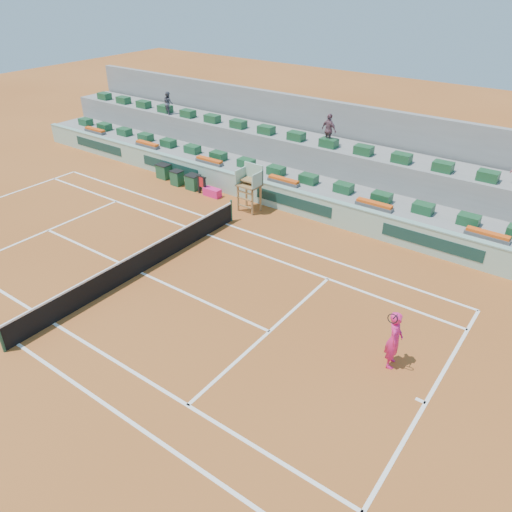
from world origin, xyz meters
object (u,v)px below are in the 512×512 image
at_px(player_bag, 212,192).
at_px(umpire_chair, 250,182).
at_px(drink_cooler_a, 193,182).
at_px(tennis_player, 394,339).

distance_m(player_bag, umpire_chair, 3.03).
distance_m(player_bag, drink_cooler_a, 1.51).
bearing_deg(tennis_player, player_bag, 152.79).
height_order(player_bag, drink_cooler_a, drink_cooler_a).
bearing_deg(umpire_chair, tennis_player, -32.29).
xyz_separation_m(player_bag, tennis_player, (13.11, -6.74, 0.78)).
relative_size(umpire_chair, drink_cooler_a, 2.86).
bearing_deg(tennis_player, drink_cooler_a, 154.83).
xyz_separation_m(player_bag, drink_cooler_a, (-1.49, 0.12, 0.20)).
height_order(umpire_chair, tennis_player, umpire_chair).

